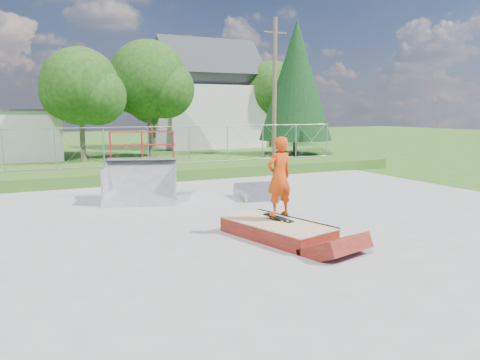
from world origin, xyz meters
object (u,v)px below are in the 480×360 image
at_px(quarter_pipe, 140,168).
at_px(grind_box, 277,231).
at_px(skater, 279,179).
at_px(flat_bank_ramp, 260,193).

bearing_deg(quarter_pipe, grind_box, -53.56).
relative_size(grind_box, skater, 1.57).
relative_size(flat_bank_ramp, skater, 0.81).
bearing_deg(quarter_pipe, skater, -51.68).
height_order(grind_box, flat_bank_ramp, flat_bank_ramp).
bearing_deg(grind_box, quarter_pipe, 93.05).
bearing_deg(skater, quarter_pipe, -78.09).
bearing_deg(quarter_pipe, flat_bank_ramp, 2.55).
bearing_deg(flat_bank_ramp, quarter_pipe, 172.75).
relative_size(quarter_pipe, flat_bank_ramp, 1.50).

